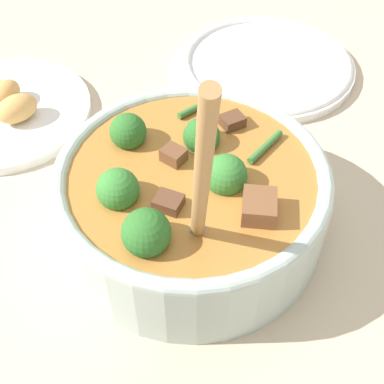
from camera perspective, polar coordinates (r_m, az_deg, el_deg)
The scene contains 4 objects.
ground_plane at distance 0.57m, azimuth 0.00°, elevation -3.85°, with size 4.00×4.00×0.00m, color #C6B293.
stew_bowl at distance 0.53m, azimuth -0.06°, elevation -0.45°, with size 0.27×0.27×0.29m.
empty_plate at distance 0.78m, azimuth 7.91°, elevation 13.33°, with size 0.25×0.25×0.02m.
food_plate at distance 0.74m, azimuth -19.43°, elevation 8.31°, with size 0.23×0.23×0.05m.
Camera 1 is at (-0.15, -0.32, 0.44)m, focal length 50.00 mm.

